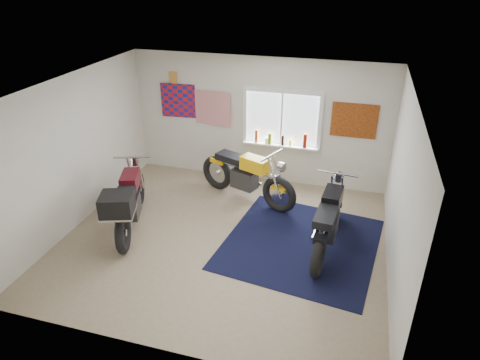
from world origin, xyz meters
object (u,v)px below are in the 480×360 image
(yellow_triumph, at_px, (246,177))
(black_chrome_bike, at_px, (328,222))
(maroon_tourer, at_px, (128,202))
(navy_rug, at_px, (301,243))

(yellow_triumph, height_order, black_chrome_bike, yellow_triumph)
(yellow_triumph, height_order, maroon_tourer, yellow_triumph)
(black_chrome_bike, bearing_deg, navy_rug, 99.91)
(yellow_triumph, xyz_separation_m, black_chrome_bike, (1.74, -1.23, -0.01))
(navy_rug, xyz_separation_m, yellow_triumph, (-1.32, 1.26, 0.51))
(yellow_triumph, bearing_deg, black_chrome_bike, -13.57)
(yellow_triumph, distance_m, black_chrome_bike, 2.13)
(yellow_triumph, xyz_separation_m, maroon_tourer, (-1.70, -1.71, 0.09))
(navy_rug, distance_m, yellow_triumph, 1.90)
(navy_rug, distance_m, maroon_tourer, 3.11)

